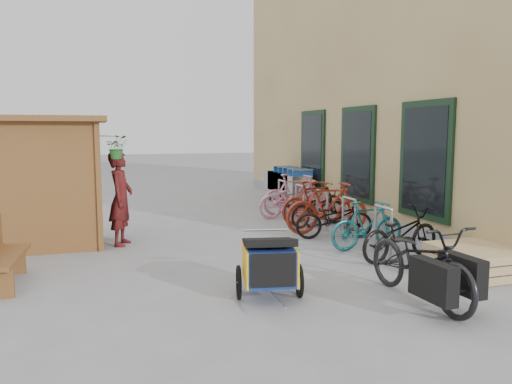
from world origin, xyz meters
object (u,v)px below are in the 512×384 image
object	(u,v)px
bike_4	(318,208)
bike_3	(327,207)
shopping_carts	(286,182)
bike_0	(401,234)
kiosk	(41,163)
person_kiosk	(121,198)
bike_1	(367,225)
bike_7	(295,194)
pallet_stack	(474,260)
bike_2	(334,218)
cargo_bike	(422,262)
bike_6	(292,199)
bike_5	(314,202)
child_trailer	(269,262)

from	to	relation	value
bike_4	bike_3	bearing A→B (deg)	151.28
shopping_carts	bike_0	xyz separation A→B (m)	(-0.57, -6.62, -0.21)
kiosk	shopping_carts	xyz separation A→B (m)	(6.28, 3.82, -0.91)
person_kiosk	bike_1	xyz separation A→B (m)	(4.21, -1.75, -0.44)
bike_4	bike_7	world-z (taller)	bike_7
bike_4	pallet_stack	bearing A→B (deg)	170.29
bike_4	kiosk	bearing A→B (deg)	75.80
person_kiosk	pallet_stack	bearing A→B (deg)	-107.41
bike_0	bike_2	xyz separation A→B (m)	(-0.29, 1.84, -0.03)
person_kiosk	bike_3	size ratio (longest dim) A/B	0.96
shopping_carts	cargo_bike	distance (m)	8.62
bike_3	bike_6	world-z (taller)	bike_3
bike_5	bike_6	bearing A→B (deg)	3.02
bike_2	bike_3	size ratio (longest dim) A/B	0.84
bike_3	person_kiosk	bearing A→B (deg)	89.47
shopping_carts	bike_1	world-z (taller)	shopping_carts
bike_6	bike_7	xyz separation A→B (m)	(0.24, 0.38, 0.06)
bike_0	bike_3	world-z (taller)	bike_3
pallet_stack	cargo_bike	bearing A→B (deg)	-152.55
shopping_carts	bike_0	distance (m)	6.65
kiosk	bike_6	world-z (taller)	kiosk
bike_5	child_trailer	bearing A→B (deg)	141.03
kiosk	shopping_carts	bearing A→B (deg)	31.30
shopping_carts	bike_2	distance (m)	4.86
pallet_stack	bike_4	bearing A→B (deg)	98.03
pallet_stack	bike_1	distance (m)	2.04
kiosk	bike_0	bearing A→B (deg)	-26.18
pallet_stack	bike_1	bearing A→B (deg)	110.48
kiosk	child_trailer	xyz separation A→B (m)	(3.00, -3.90, -1.09)
person_kiosk	bike_6	world-z (taller)	person_kiosk
person_kiosk	bike_2	distance (m)	4.15
pallet_stack	bike_6	world-z (taller)	bike_6
kiosk	child_trailer	distance (m)	5.04
bike_5	bike_7	size ratio (longest dim) A/B	0.95
person_kiosk	bike_2	size ratio (longest dim) A/B	1.14
shopping_carts	cargo_bike	size ratio (longest dim) A/B	1.23
bike_5	bike_6	world-z (taller)	bike_5
shopping_carts	bike_6	distance (m)	2.38
person_kiosk	bike_7	distance (m)	4.93
kiosk	cargo_bike	bearing A→B (deg)	-44.51
cargo_bike	bike_1	size ratio (longest dim) A/B	1.34
bike_0	bike_1	bearing A→B (deg)	-3.43
bike_4	bike_6	size ratio (longest dim) A/B	0.88
bike_1	bike_2	xyz separation A→B (m)	(-0.15, 1.02, -0.04)
bike_2	bike_3	world-z (taller)	bike_3
shopping_carts	bike_2	bearing A→B (deg)	-100.21
bike_4	bike_6	bearing A→B (deg)	-10.87
bike_0	bike_4	xyz separation A→B (m)	(-0.02, 3.15, -0.02)
bike_3	bike_1	bearing A→B (deg)	-176.31
bike_6	bike_7	distance (m)	0.45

